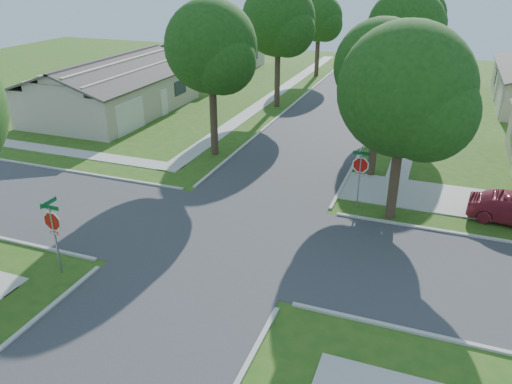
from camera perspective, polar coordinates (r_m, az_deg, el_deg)
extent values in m
plane|color=#265216|center=(21.34, -3.38, -5.02)|extent=(100.00, 100.00, 0.00)
cube|color=#333335|center=(21.34, -3.38, -5.00)|extent=(7.00, 100.00, 0.02)
cube|color=#9E9B91|center=(44.21, 18.13, 9.62)|extent=(1.20, 40.00, 0.04)
cube|color=#9E9B91|center=(46.27, 2.69, 11.42)|extent=(1.20, 40.00, 0.04)
cube|color=#9E9B91|center=(26.21, 19.23, -0.50)|extent=(8.80, 3.60, 0.05)
cube|color=gray|center=(19.65, -21.91, -5.21)|extent=(0.06, 0.06, 2.70)
cylinder|color=white|center=(19.29, -22.28, -3.14)|extent=(1.05, 0.02, 1.05)
cylinder|color=#B3130C|center=(19.29, -22.28, -3.14)|extent=(0.90, 0.03, 0.90)
cube|color=#B3130C|center=(19.49, -22.06, -4.37)|extent=(0.34, 0.03, 0.12)
cube|color=white|center=(19.49, -22.06, -4.37)|extent=(0.30, 0.03, 0.08)
cube|color=#0C5426|center=(19.05, -22.55, -1.62)|extent=(0.80, 0.02, 0.16)
cube|color=#0C5426|center=(18.97, -22.63, -1.13)|extent=(0.02, 0.80, 0.16)
cube|color=gray|center=(23.67, 11.69, 1.23)|extent=(0.06, 0.06, 2.70)
cylinder|color=white|center=(23.37, 11.86, 3.03)|extent=(1.05, 0.02, 1.05)
cylinder|color=#B3130C|center=(23.37, 11.86, 3.03)|extent=(0.90, 0.03, 0.90)
cube|color=#B3130C|center=(23.54, 11.76, 1.97)|extent=(0.34, 0.03, 0.12)
cube|color=white|center=(23.54, 11.76, 1.97)|extent=(0.30, 0.03, 0.08)
cube|color=#0C5426|center=(23.17, 11.98, 4.34)|extent=(0.80, 0.02, 0.16)
cube|color=#0C5426|center=(23.11, 12.02, 4.76)|extent=(0.02, 0.80, 0.16)
cylinder|color=#38281C|center=(27.45, 13.34, 5.75)|extent=(0.44, 0.44, 3.95)
sphere|color=#163E0F|center=(26.49, 14.17, 13.76)|extent=(4.80, 4.80, 4.80)
sphere|color=#163E0F|center=(26.06, 15.76, 12.07)|extent=(3.46, 3.46, 3.46)
sphere|color=#163E0F|center=(27.26, 12.70, 13.16)|extent=(3.26, 3.26, 3.26)
cylinder|color=#38281C|center=(38.94, 15.95, 11.22)|extent=(0.44, 0.44, 4.30)
sphere|color=#163E0F|center=(38.24, 16.74, 17.58)|extent=(5.40, 5.40, 5.40)
sphere|color=#163E0F|center=(37.72, 18.01, 16.30)|extent=(3.89, 3.89, 3.89)
sphere|color=#163E0F|center=(39.04, 15.50, 17.04)|extent=(3.67, 3.67, 3.67)
cylinder|color=#38281C|center=(51.69, 17.47, 14.10)|extent=(0.44, 0.44, 4.20)
sphere|color=#163E0F|center=(51.18, 18.08, 18.63)|extent=(5.00, 5.00, 5.00)
sphere|color=#163E0F|center=(50.70, 18.97, 17.75)|extent=(3.60, 3.60, 3.60)
sphere|color=#163E0F|center=(51.90, 17.19, 18.24)|extent=(3.40, 3.40, 3.40)
cylinder|color=#38281C|center=(29.91, -4.85, 8.17)|extent=(0.44, 0.44, 4.25)
sphere|color=#163E0F|center=(29.01, -5.16, 16.24)|extent=(5.20, 5.20, 5.20)
sphere|color=#163E0F|center=(28.27, -3.85, 14.73)|extent=(3.74, 3.74, 3.74)
sphere|color=#163E0F|center=(30.00, -5.97, 15.48)|extent=(3.54, 3.54, 3.54)
cylinder|color=#38281C|center=(40.73, 2.44, 12.78)|extent=(0.44, 0.44, 4.44)
sphere|color=#163E0F|center=(40.06, 2.57, 19.15)|extent=(5.60, 5.60, 5.60)
sphere|color=#163E0F|center=(39.30, 3.71, 18.00)|extent=(4.03, 4.03, 4.03)
sphere|color=#163E0F|center=(41.04, 1.70, 18.51)|extent=(3.81, 3.81, 3.81)
cylinder|color=#38281C|center=(53.09, 7.00, 15.10)|extent=(0.44, 0.44, 3.90)
sphere|color=#163E0F|center=(52.61, 7.22, 19.16)|extent=(4.60, 4.60, 4.60)
sphere|color=#163E0F|center=(52.04, 7.96, 18.43)|extent=(3.31, 3.31, 3.31)
sphere|color=#163E0F|center=(53.38, 6.59, 18.77)|extent=(3.13, 3.13, 3.13)
cylinder|color=#38281C|center=(22.90, 15.50, 1.16)|extent=(0.44, 0.44, 3.54)
sphere|color=#163E0F|center=(21.67, 16.73, 11.13)|extent=(5.60, 5.60, 5.60)
sphere|color=#163E0F|center=(21.25, 19.01, 8.62)|extent=(4.03, 4.03, 4.03)
sphere|color=#163E0F|center=(22.54, 14.57, 10.40)|extent=(3.81, 3.81, 3.81)
cube|color=silver|center=(43.28, 26.05, 9.53)|extent=(0.06, 3.20, 2.20)
cube|color=silver|center=(47.73, 25.70, 10.68)|extent=(0.06, 0.90, 2.00)
cube|color=#1E2633|center=(50.16, 25.65, 11.92)|extent=(0.06, 1.80, 1.10)
cube|color=#B0A18B|center=(40.76, -15.93, 10.71)|extent=(8.00, 13.00, 2.80)
cube|color=#423D38|center=(39.21, -13.83, 13.49)|extent=(4.42, 13.60, 1.56)
cube|color=#423D38|center=(41.56, -18.57, 13.54)|extent=(4.42, 13.60, 1.56)
cube|color=silver|center=(35.48, -14.15, 8.42)|extent=(0.06, 3.20, 2.20)
cube|color=silver|center=(39.20, -10.43, 10.10)|extent=(0.06, 0.90, 2.00)
cube|color=#1E2633|center=(41.26, -8.65, 11.73)|extent=(0.06, 1.80, 1.10)
cube|color=#B0A18B|center=(55.10, -5.43, 14.93)|extent=(8.00, 13.00, 2.80)
cube|color=#423D38|center=(53.96, -3.52, 16.99)|extent=(4.42, 13.60, 1.56)
cube|color=#423D38|center=(55.69, -7.46, 17.07)|extent=(4.42, 13.60, 1.56)
cube|color=silver|center=(50.00, -3.10, 13.67)|extent=(0.06, 3.20, 2.20)
cube|color=silver|center=(54.15, -1.14, 14.43)|extent=(0.06, 0.90, 2.00)
cube|color=#1E2633|center=(56.45, -0.14, 15.42)|extent=(0.06, 1.80, 1.10)
imported|color=black|center=(43.97, 14.43, 11.03)|extent=(2.02, 4.74, 1.60)
imported|color=black|center=(63.81, 12.71, 15.18)|extent=(2.50, 5.30, 1.49)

